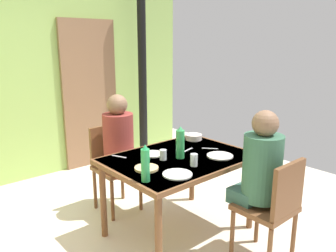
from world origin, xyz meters
name	(u,v)px	position (x,y,z in m)	size (l,w,h in m)	color
ground_plane	(147,246)	(0.00, 0.00, 0.00)	(5.72, 5.72, 0.00)	beige
wall_back	(37,72)	(0.00, 2.20, 1.34)	(4.42, 0.10, 2.68)	#9CC363
door_wooden	(90,95)	(0.66, 2.12, 1.00)	(0.80, 0.05, 2.00)	#886144
stove_pipe_column	(142,68)	(1.36, 1.85, 1.34)	(0.12, 0.12, 2.68)	black
dining_table	(179,165)	(0.37, -0.01, 0.65)	(1.25, 0.91, 0.73)	brown
chair_near_diner	(273,206)	(0.60, -0.82, 0.50)	(0.40, 0.40, 0.87)	brown
chair_far_diner	(113,162)	(0.18, 0.80, 0.50)	(0.40, 0.40, 0.87)	brown
person_near_diner	(261,166)	(0.60, -0.68, 0.78)	(0.30, 0.37, 0.77)	#345F53
person_far_diner	(119,139)	(0.18, 0.66, 0.78)	(0.30, 0.37, 0.77)	maroon
water_bottle_green_near	(180,143)	(0.36, -0.03, 0.86)	(0.07, 0.07, 0.28)	green
water_bottle_green_far	(145,164)	(-0.18, -0.24, 0.86)	(0.06, 0.06, 0.28)	green
serving_bowl_center	(194,137)	(0.84, 0.29, 0.76)	(0.17, 0.17, 0.06)	silver
dinner_plate_near_left	(177,174)	(0.08, -0.30, 0.74)	(0.23, 0.23, 0.01)	white
dinner_plate_near_right	(220,156)	(0.64, -0.24, 0.74)	(0.23, 0.23, 0.01)	white
dinner_plate_far_center	(152,154)	(0.23, 0.19, 0.74)	(0.19, 0.19, 0.01)	white
drinking_glass_by_near_diner	(194,160)	(0.31, -0.25, 0.78)	(0.06, 0.06, 0.10)	silver
drinking_glass_by_far_diner	(163,155)	(0.21, 0.03, 0.77)	(0.06, 0.06, 0.09)	silver
bread_plate_sliced	(146,168)	(-0.03, -0.06, 0.74)	(0.19, 0.19, 0.02)	#DBB77A
cutlery_knife_near	(210,148)	(0.74, -0.03, 0.73)	(0.15, 0.02, 0.00)	silver
cutlery_fork_near	(119,157)	(-0.03, 0.34, 0.73)	(0.15, 0.02, 0.00)	silver
cutlery_knife_far	(188,150)	(0.55, 0.08, 0.73)	(0.15, 0.02, 0.00)	silver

